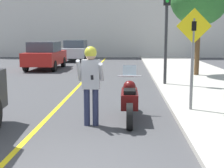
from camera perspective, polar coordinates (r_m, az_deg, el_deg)
road_center_line at (r=10.51m, az=-8.24°, el=-2.53°), size 0.12×36.00×0.01m
building_backdrop at (r=30.28m, az=0.19°, el=14.43°), size 28.00×1.20×9.97m
motorcycle at (r=7.72m, az=3.21°, el=-2.85°), size 0.62×2.35×1.29m
person_biker at (r=7.08m, az=-3.89°, el=1.30°), size 0.59×0.49×1.83m
crossing_sign at (r=8.40m, az=14.58°, el=6.12°), size 0.91×0.08×2.64m
traffic_light at (r=12.78m, az=9.95°, el=12.06°), size 0.26×0.30×3.88m
parked_car_red at (r=19.64m, az=-12.11°, el=5.16°), size 1.88×4.20×1.68m
parked_car_silver at (r=25.64m, az=-6.59°, el=6.13°), size 1.88×4.20×1.68m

